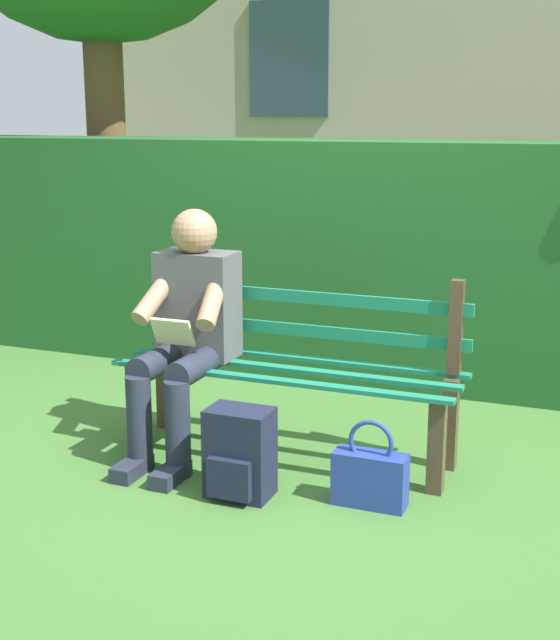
% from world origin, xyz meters
% --- Properties ---
extents(ground, '(60.00, 60.00, 0.00)m').
position_xyz_m(ground, '(0.00, 0.00, 0.00)').
color(ground, '#3D6B2D').
extents(park_bench, '(1.66, 0.45, 0.89)m').
position_xyz_m(park_bench, '(0.00, -0.06, 0.43)').
color(park_bench, '#4C3828').
rests_on(park_bench, ground).
extents(person_seated, '(0.44, 0.73, 1.18)m').
position_xyz_m(person_seated, '(0.48, 0.10, 0.63)').
color(person_seated, '#4C4C51').
rests_on(person_seated, ground).
extents(hedge_backdrop, '(6.08, 0.74, 1.55)m').
position_xyz_m(hedge_backdrop, '(0.44, -1.52, 0.76)').
color(hedge_backdrop, '#1E5123').
rests_on(hedge_backdrop, ground).
extents(backpack, '(0.28, 0.26, 0.39)m').
position_xyz_m(backpack, '(0.03, 0.49, 0.19)').
color(backpack, '#191E33').
rests_on(backpack, ground).
extents(handbag, '(0.31, 0.12, 0.38)m').
position_xyz_m(handbag, '(-0.52, 0.37, 0.13)').
color(handbag, navy).
rests_on(handbag, ground).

